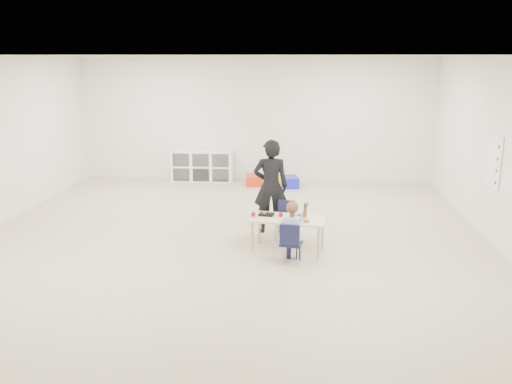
# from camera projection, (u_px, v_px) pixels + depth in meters

# --- Properties ---
(room) EXTENTS (9.00, 9.02, 2.80)m
(room) POSITION_uv_depth(u_px,v_px,m) (228.00, 154.00, 7.92)
(room) COLOR #BBAA90
(room) RESTS_ON ground
(table) EXTENTS (1.17, 0.72, 0.50)m
(table) POSITION_uv_depth(u_px,v_px,m) (288.00, 234.00, 7.96)
(table) COLOR beige
(table) RESTS_ON ground
(chair_near) EXTENTS (0.33, 0.32, 0.60)m
(chair_near) POSITION_uv_depth(u_px,v_px,m) (291.00, 243.00, 7.45)
(chair_near) COLOR #111233
(chair_near) RESTS_ON ground
(chair_far) EXTENTS (0.33, 0.32, 0.60)m
(chair_far) POSITION_uv_depth(u_px,v_px,m) (285.00, 221.00, 8.45)
(chair_far) COLOR #111233
(chair_far) RESTS_ON ground
(child) EXTENTS (0.46, 0.46, 0.95)m
(child) POSITION_uv_depth(u_px,v_px,m) (292.00, 231.00, 7.41)
(child) COLOR #BCDBFF
(child) RESTS_ON chair_near
(lunch_tray_near) EXTENTS (0.24, 0.19, 0.03)m
(lunch_tray_near) POSITION_uv_depth(u_px,v_px,m) (294.00, 216.00, 7.93)
(lunch_tray_near) COLOR black
(lunch_tray_near) RESTS_ON table
(lunch_tray_far) EXTENTS (0.24, 0.19, 0.03)m
(lunch_tray_far) POSITION_uv_depth(u_px,v_px,m) (267.00, 214.00, 8.03)
(lunch_tray_far) COLOR black
(lunch_tray_far) RESTS_ON table
(milk_carton) EXTENTS (0.08, 0.08, 0.10)m
(milk_carton) POSITION_uv_depth(u_px,v_px,m) (290.00, 217.00, 7.79)
(milk_carton) COLOR white
(milk_carton) RESTS_ON table
(bread_roll) EXTENTS (0.09, 0.09, 0.07)m
(bread_roll) POSITION_uv_depth(u_px,v_px,m) (305.00, 220.00, 7.71)
(bread_roll) COLOR tan
(bread_roll) RESTS_ON table
(apple_near) EXTENTS (0.07, 0.07, 0.07)m
(apple_near) POSITION_uv_depth(u_px,v_px,m) (281.00, 214.00, 7.95)
(apple_near) COLOR maroon
(apple_near) RESTS_ON table
(apple_far) EXTENTS (0.07, 0.07, 0.07)m
(apple_far) POSITION_uv_depth(u_px,v_px,m) (253.00, 214.00, 7.96)
(apple_far) COLOR maroon
(apple_far) RESTS_ON table
(cubby_shelf) EXTENTS (1.40, 0.40, 0.70)m
(cubby_shelf) POSITION_uv_depth(u_px,v_px,m) (202.00, 166.00, 12.41)
(cubby_shelf) COLOR white
(cubby_shelf) RESTS_ON ground
(rules_poster) EXTENTS (0.02, 0.60, 0.80)m
(rules_poster) POSITION_uv_depth(u_px,v_px,m) (494.00, 161.00, 8.20)
(rules_poster) COLOR white
(rules_poster) RESTS_ON room
(adult) EXTENTS (0.59, 0.41, 1.53)m
(adult) POSITION_uv_depth(u_px,v_px,m) (271.00, 186.00, 8.68)
(adult) COLOR black
(adult) RESTS_ON ground
(bin_red) EXTENTS (0.42, 0.50, 0.23)m
(bin_red) POSITION_uv_depth(u_px,v_px,m) (254.00, 180.00, 12.07)
(bin_red) COLOR red
(bin_red) RESTS_ON ground
(bin_yellow) EXTENTS (0.38, 0.46, 0.21)m
(bin_yellow) POSITION_uv_depth(u_px,v_px,m) (279.00, 181.00, 12.03)
(bin_yellow) COLOR yellow
(bin_yellow) RESTS_ON ground
(bin_blue) EXTENTS (0.46, 0.54, 0.23)m
(bin_blue) POSITION_uv_depth(u_px,v_px,m) (289.00, 182.00, 11.88)
(bin_blue) COLOR #1721B1
(bin_blue) RESTS_ON ground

